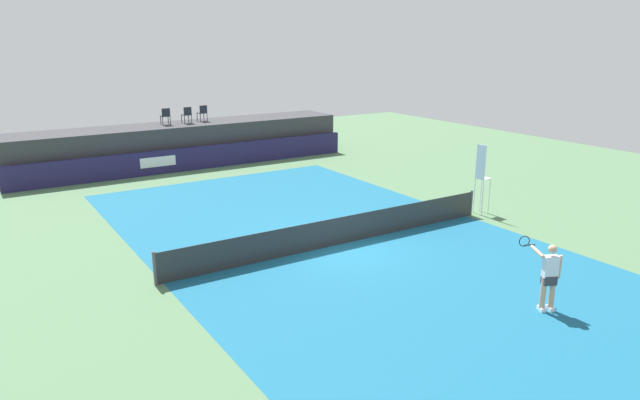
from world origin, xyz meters
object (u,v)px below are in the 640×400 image
object	(u,v)px
spectator_chair_far_left	(165,116)
spectator_chair_center	(202,112)
net_post_far	(471,203)
umpire_chair	(482,174)
tennis_player	(549,275)
net_post_near	(155,269)
spectator_chair_left	(187,114)

from	to	relation	value
spectator_chair_far_left	spectator_chair_center	world-z (taller)	same
spectator_chair_center	net_post_far	distance (m)	16.38
spectator_chair_far_left	umpire_chair	bearing A→B (deg)	-64.08
spectator_chair_center	tennis_player	bearing A→B (deg)	-89.10
net_post_near	net_post_far	size ratio (longest dim) A/B	1.00
net_post_far	spectator_chair_far_left	bearing A→B (deg)	114.53
spectator_chair_center	net_post_near	xyz separation A→B (m)	(-7.58, -15.51, -2.19)
tennis_player	spectator_chair_far_left	bearing A→B (deg)	96.46
spectator_chair_center	net_post_near	bearing A→B (deg)	-116.05
spectator_chair_far_left	spectator_chair_left	bearing A→B (deg)	-3.49
spectator_chair_far_left	umpire_chair	world-z (taller)	spectator_chair_far_left
spectator_chair_far_left	spectator_chair_left	world-z (taller)	same
spectator_chair_center	tennis_player	distance (m)	22.40
net_post_far	tennis_player	distance (m)	8.18
spectator_chair_left	net_post_near	xyz separation A→B (m)	(-6.58, -15.22, -2.19)
net_post_far	tennis_player	bearing A→B (deg)	-123.21
net_post_far	tennis_player	size ratio (longest dim) A/B	0.56
spectator_chair_center	umpire_chair	bearing A→B (deg)	-71.21
spectator_chair_center	spectator_chair_far_left	bearing A→B (deg)	-174.19
net_post_near	net_post_far	bearing A→B (deg)	0.00
spectator_chair_far_left	spectator_chair_center	distance (m)	2.17
spectator_chair_far_left	net_post_far	bearing A→B (deg)	-65.47
spectator_chair_far_left	spectator_chair_left	xyz separation A→B (m)	(1.15, -0.07, 0.00)
net_post_far	net_post_near	bearing A→B (deg)	180.00
net_post_near	tennis_player	bearing A→B (deg)	-40.74
spectator_chair_center	tennis_player	size ratio (longest dim) A/B	0.50
spectator_chair_left	spectator_chair_center	distance (m)	1.04
spectator_chair_left	net_post_near	bearing A→B (deg)	-113.38
net_post_near	spectator_chair_center	bearing A→B (deg)	63.95
spectator_chair_far_left	net_post_far	world-z (taller)	spectator_chair_far_left
spectator_chair_left	umpire_chair	size ratio (longest dim) A/B	0.32
spectator_chair_far_left	net_post_far	distance (m)	16.94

